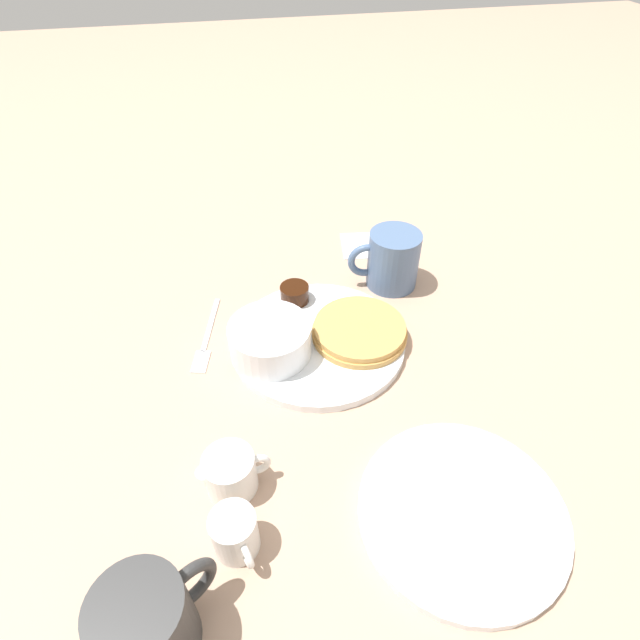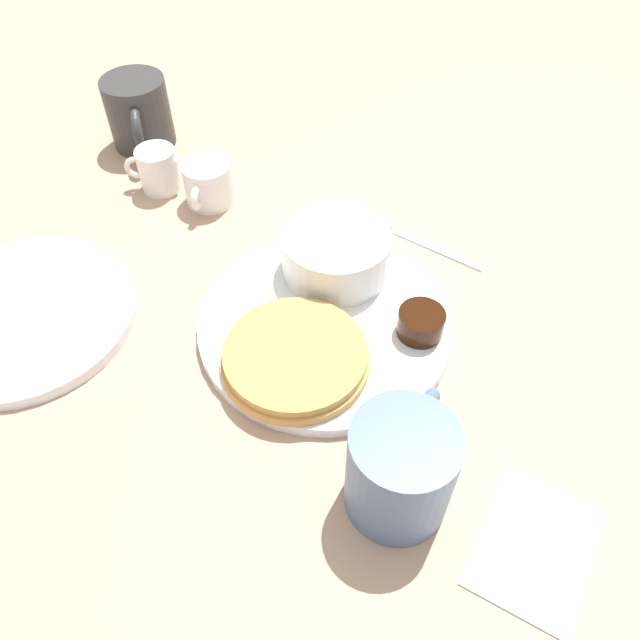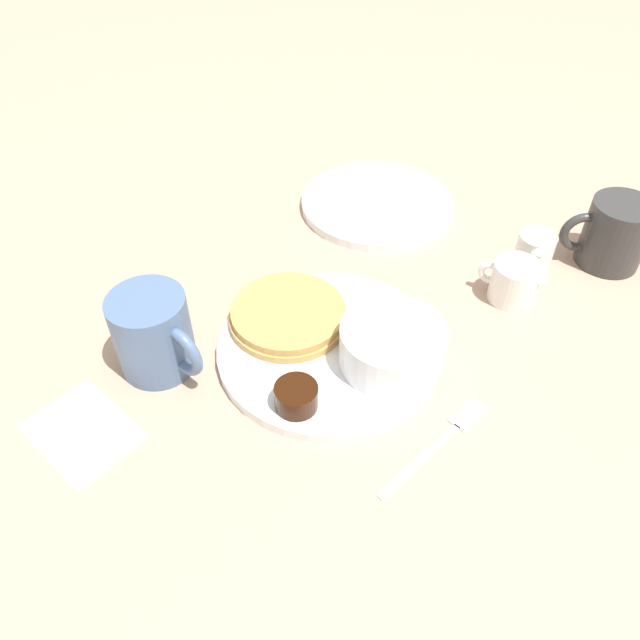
% 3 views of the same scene
% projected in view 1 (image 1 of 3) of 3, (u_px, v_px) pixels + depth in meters
% --- Properties ---
extents(ground_plane, '(4.00, 4.00, 0.00)m').
position_uv_depth(ground_plane, '(318.00, 344.00, 0.69)').
color(ground_plane, tan).
extents(plate, '(0.24, 0.24, 0.01)m').
position_uv_depth(plate, '(318.00, 341.00, 0.69)').
color(plate, white).
rests_on(plate, ground_plane).
extents(pancake_stack, '(0.13, 0.13, 0.02)m').
position_uv_depth(pancake_stack, '(360.00, 330.00, 0.68)').
color(pancake_stack, tan).
rests_on(pancake_stack, plate).
extents(bowl, '(0.11, 0.11, 0.05)m').
position_uv_depth(bowl, '(270.00, 339.00, 0.65)').
color(bowl, white).
rests_on(bowl, plate).
extents(syrup_cup, '(0.04, 0.04, 0.02)m').
position_uv_depth(syrup_cup, '(295.00, 293.00, 0.74)').
color(syrup_cup, black).
rests_on(syrup_cup, plate).
extents(butter_ramekin, '(0.05, 0.05, 0.05)m').
position_uv_depth(butter_ramekin, '(254.00, 340.00, 0.66)').
color(butter_ramekin, white).
rests_on(butter_ramekin, plate).
extents(coffee_mug, '(0.11, 0.08, 0.09)m').
position_uv_depth(coffee_mug, '(392.00, 260.00, 0.77)').
color(coffee_mug, slate).
rests_on(coffee_mug, ground_plane).
extents(creamer_pitcher_near, '(0.08, 0.05, 0.05)m').
position_uv_depth(creamer_pitcher_near, '(231.00, 473.00, 0.52)').
color(creamer_pitcher_near, white).
rests_on(creamer_pitcher_near, ground_plane).
extents(creamer_pitcher_far, '(0.04, 0.06, 0.05)m').
position_uv_depth(creamer_pitcher_far, '(235.00, 533.00, 0.47)').
color(creamer_pitcher_far, white).
rests_on(creamer_pitcher_far, ground_plane).
extents(fork, '(0.05, 0.14, 0.00)m').
position_uv_depth(fork, '(206.00, 341.00, 0.70)').
color(fork, silver).
rests_on(fork, ground_plane).
extents(napkin, '(0.12, 0.09, 0.00)m').
position_uv_depth(napkin, '(372.00, 245.00, 0.87)').
color(napkin, white).
rests_on(napkin, ground_plane).
extents(second_mug, '(0.10, 0.08, 0.08)m').
position_uv_depth(second_mug, '(148.00, 622.00, 0.40)').
color(second_mug, '#333333').
rests_on(second_mug, ground_plane).
extents(far_plate, '(0.21, 0.21, 0.01)m').
position_uv_depth(far_plate, '(462.00, 513.00, 0.51)').
color(far_plate, white).
rests_on(far_plate, ground_plane).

